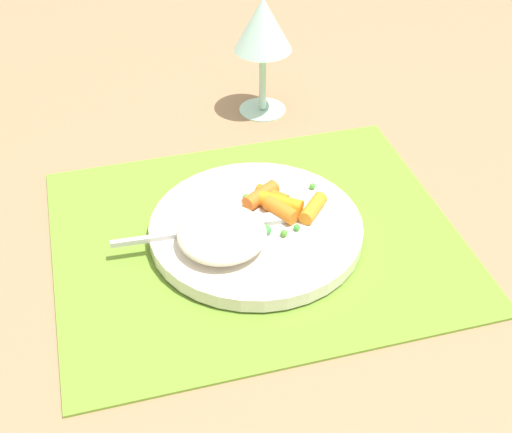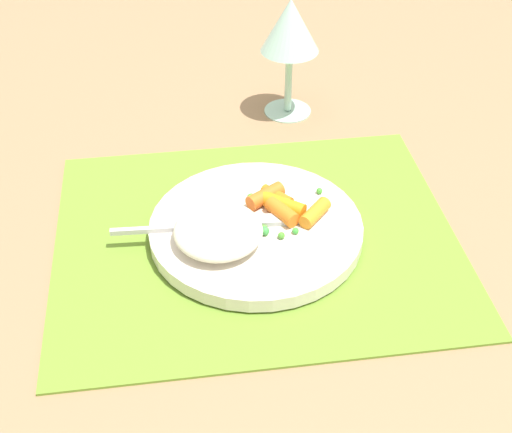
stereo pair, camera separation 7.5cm
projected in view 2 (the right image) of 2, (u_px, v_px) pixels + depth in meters
The scene contains 8 objects.
ground_plane at pixel (256, 239), 0.77m from camera, with size 2.40×2.40×0.00m, color #997551.
placemat at pixel (256, 237), 0.77m from camera, with size 0.44×0.36×0.01m, color olive.
plate at pixel (256, 229), 0.77m from camera, with size 0.23×0.23×0.02m, color silver.
rice_mound at pixel (218, 231), 0.73m from camera, with size 0.09×0.10×0.03m, color beige.
carrot_portion at pixel (284, 204), 0.77m from camera, with size 0.09×0.07×0.02m.
pea_scatter at pixel (275, 216), 0.76m from camera, with size 0.09×0.08×0.01m.
fork at pixel (224, 223), 0.76m from camera, with size 0.20×0.02×0.01m.
wine_glass at pixel (290, 30), 0.91m from camera, with size 0.08×0.08×0.16m.
Camera 2 is at (-0.08, -0.58, 0.51)m, focal length 49.18 mm.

